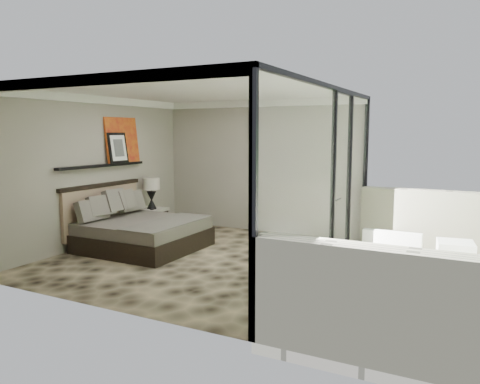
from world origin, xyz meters
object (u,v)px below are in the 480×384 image
at_px(nightstand, 152,220).
at_px(table_lamp, 151,189).
at_px(ottoman, 455,258).
at_px(bed, 139,231).
at_px(lounger, 381,275).

distance_m(nightstand, table_lamp, 0.66).
bearing_deg(ottoman, nightstand, 176.91).
height_order(nightstand, table_lamp, table_lamp).
bearing_deg(bed, nightstand, 118.33).
bearing_deg(lounger, bed, 176.92).
height_order(bed, nightstand, bed).
distance_m(nightstand, ottoman, 5.94).
xyz_separation_m(bed, ottoman, (5.27, 0.90, -0.07)).
xyz_separation_m(bed, lounger, (4.41, -0.30, -0.12)).
distance_m(bed, table_lamp, 1.49).
distance_m(table_lamp, lounger, 5.32).
bearing_deg(bed, lounger, -3.87).
relative_size(nightstand, lounger, 0.32).
bearing_deg(nightstand, table_lamp, -26.29).
relative_size(table_lamp, ottoman, 1.29).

